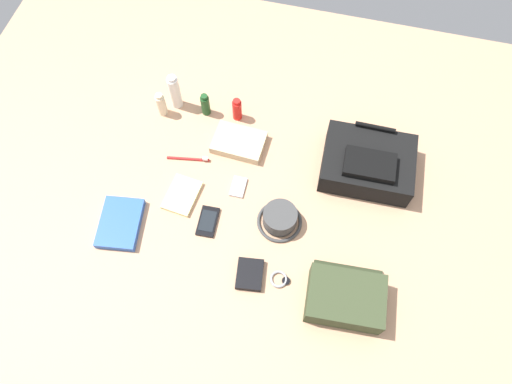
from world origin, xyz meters
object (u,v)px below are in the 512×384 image
wallet (250,274)px  paperback_novel (120,223)px  backpack (368,163)px  toiletry_pouch (345,298)px  toothbrush (191,159)px  bucket_hat (280,219)px  cell_phone (208,221)px  shampoo_bottle (205,105)px  sunscreen_spray (237,109)px  media_player (238,187)px  lotion_bottle (161,104)px  notepad (182,195)px  folded_towel (239,142)px  wristwatch (280,279)px  toothpaste_tube (175,92)px

wallet → paperback_novel: bearing=164.3°
backpack → toiletry_pouch: (-0.00, -0.52, -0.01)m
toothbrush → bucket_hat: bearing=-24.0°
cell_phone → wallet: size_ratio=1.09×
shampoo_bottle → paperback_novel: size_ratio=0.51×
sunscreen_spray → cell_phone: bearing=-88.4°
bucket_hat → media_player: (-0.18, 0.10, -0.03)m
lotion_bottle → notepad: bearing=-61.1°
folded_towel → paperback_novel: bearing=-127.4°
paperback_novel → wristwatch: size_ratio=3.03×
media_player → lotion_bottle: bearing=145.9°
bucket_hat → notepad: size_ratio=1.11×
backpack → sunscreen_spray: (-0.54, 0.13, -0.01)m
notepad → folded_towel: bearing=67.2°
shampoo_bottle → cell_phone: 0.49m
wristwatch → toothbrush: toothbrush is taller
toiletry_pouch → bucket_hat: toiletry_pouch is taller
bucket_hat → toothbrush: bucket_hat is taller
sunscreen_spray → toothbrush: (-0.13, -0.24, -0.05)m
toiletry_pouch → paperback_novel: size_ratio=1.22×
sunscreen_spray → paperback_novel: sunscreen_spray is taller
backpack → toothbrush: 0.68m
toothpaste_tube → cell_phone: 0.56m
backpack → media_player: size_ratio=4.06×
shampoo_bottle → wristwatch: shampoo_bottle is taller
toothpaste_tube → media_player: (0.34, -0.32, -0.08)m
wristwatch → notepad: 0.48m
sunscreen_spray → toothpaste_tube: bearing=179.5°
media_player → folded_towel: size_ratio=0.42×
toothbrush → paperback_novel: bearing=-117.2°
wristwatch → folded_towel: size_ratio=0.36×
bucket_hat → toothpaste_tube: toothpaste_tube is taller
lotion_bottle → toothbrush: (0.18, -0.19, -0.05)m
wallet → media_player: bearing=103.7°
notepad → wristwatch: bearing=-21.8°
sunscreen_spray → backpack: bearing=-13.1°
wristwatch → shampoo_bottle: bearing=125.8°
wristwatch → notepad: size_ratio=0.47×
lotion_bottle → sunscreen_spray: 0.31m
sunscreen_spray → wristwatch: sunscreen_spray is taller
lotion_bottle → media_player: (0.39, -0.26, -0.05)m
lotion_bottle → cell_phone: bearing=-53.5°
toiletry_pouch → cell_phone: (-0.53, 0.17, -0.04)m
bucket_hat → notepad: (-0.38, 0.02, -0.02)m
lotion_bottle → shampoo_bottle: size_ratio=1.06×
bucket_hat → wallet: (-0.06, -0.22, -0.02)m
toiletry_pouch → shampoo_bottle: 0.93m
backpack → wallet: 0.61m
bucket_hat → paperback_novel: (-0.56, -0.15, -0.02)m
paperback_novel → folded_towel: 0.55m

